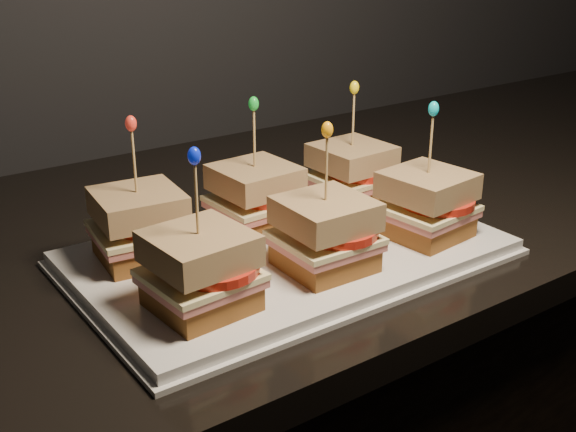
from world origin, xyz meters
TOP-DOWN VIEW (x-y plane):
  - granite_slab at (0.60, 1.65)m, footprint 2.55×0.71m
  - platter at (0.59, 1.51)m, footprint 0.47×0.29m
  - platter_rim at (0.59, 1.51)m, footprint 0.48×0.30m
  - sandwich_0_bread_bot at (0.44, 1.57)m, footprint 0.10×0.10m
  - sandwich_0_ham at (0.44, 1.57)m, footprint 0.11×0.10m
  - sandwich_0_cheese at (0.44, 1.57)m, footprint 0.11×0.10m
  - sandwich_0_tomato at (0.46, 1.57)m, footprint 0.09×0.09m
  - sandwich_0_bread_top at (0.44, 1.57)m, footprint 0.10×0.10m
  - sandwich_0_pick at (0.44, 1.57)m, footprint 0.00×0.00m
  - sandwich_0_frill at (0.44, 1.57)m, footprint 0.01×0.01m
  - sandwich_1_bread_bot at (0.59, 1.57)m, footprint 0.09×0.09m
  - sandwich_1_ham at (0.59, 1.57)m, footprint 0.10×0.10m
  - sandwich_1_cheese at (0.59, 1.57)m, footprint 0.10×0.10m
  - sandwich_1_tomato at (0.61, 1.57)m, footprint 0.09×0.09m
  - sandwich_1_bread_top at (0.59, 1.57)m, footprint 0.09×0.09m
  - sandwich_1_pick at (0.59, 1.57)m, footprint 0.00×0.00m
  - sandwich_1_frill at (0.59, 1.57)m, footprint 0.01×0.01m
  - sandwich_2_bread_bot at (0.74, 1.57)m, footprint 0.09×0.09m
  - sandwich_2_ham at (0.74, 1.57)m, footprint 0.10×0.10m
  - sandwich_2_cheese at (0.74, 1.57)m, footprint 0.10×0.10m
  - sandwich_2_tomato at (0.76, 1.57)m, footprint 0.09×0.09m
  - sandwich_2_bread_top at (0.74, 1.57)m, footprint 0.09×0.09m
  - sandwich_2_pick at (0.74, 1.57)m, footprint 0.00×0.00m
  - sandwich_2_frill at (0.74, 1.57)m, footprint 0.01×0.01m
  - sandwich_3_bread_bot at (0.44, 1.44)m, footprint 0.09×0.09m
  - sandwich_3_ham at (0.44, 1.44)m, footprint 0.10×0.10m
  - sandwich_3_cheese at (0.44, 1.44)m, footprint 0.10×0.10m
  - sandwich_3_tomato at (0.46, 1.43)m, footprint 0.09×0.09m
  - sandwich_3_bread_top at (0.44, 1.44)m, footprint 0.10×0.10m
  - sandwich_3_pick at (0.44, 1.44)m, footprint 0.00×0.00m
  - sandwich_3_frill at (0.44, 1.44)m, footprint 0.01×0.01m
  - sandwich_4_bread_bot at (0.59, 1.44)m, footprint 0.09×0.09m
  - sandwich_4_ham at (0.59, 1.44)m, footprint 0.10×0.09m
  - sandwich_4_cheese at (0.59, 1.44)m, footprint 0.10×0.10m
  - sandwich_4_tomato at (0.61, 1.43)m, footprint 0.09×0.09m
  - sandwich_4_bread_top at (0.59, 1.44)m, footprint 0.09×0.09m
  - sandwich_4_pick at (0.59, 1.44)m, footprint 0.00×0.00m
  - sandwich_4_frill at (0.59, 1.44)m, footprint 0.01×0.01m
  - sandwich_5_bread_bot at (0.74, 1.44)m, footprint 0.10×0.10m
  - sandwich_5_ham at (0.74, 1.44)m, footprint 0.11×0.10m
  - sandwich_5_cheese at (0.74, 1.44)m, footprint 0.11×0.10m
  - sandwich_5_tomato at (0.76, 1.43)m, footprint 0.09×0.09m
  - sandwich_5_bread_top at (0.74, 1.44)m, footprint 0.10×0.10m
  - sandwich_5_pick at (0.74, 1.44)m, footprint 0.00×0.00m
  - sandwich_5_frill at (0.74, 1.44)m, footprint 0.01×0.01m

SIDE VIEW (x-z plane):
  - granite_slab at x=0.60m, z-range 0.88..0.91m
  - platter_rim at x=0.59m, z-range 0.91..0.92m
  - platter at x=0.59m, z-range 0.91..0.93m
  - sandwich_0_bread_bot at x=0.44m, z-range 0.93..0.96m
  - sandwich_1_bread_bot at x=0.59m, z-range 0.93..0.96m
  - sandwich_2_bread_bot at x=0.74m, z-range 0.93..0.96m
  - sandwich_3_bread_bot at x=0.44m, z-range 0.93..0.96m
  - sandwich_4_bread_bot at x=0.59m, z-range 0.93..0.96m
  - sandwich_5_bread_bot at x=0.74m, z-range 0.93..0.96m
  - sandwich_0_ham at x=0.44m, z-range 0.96..0.96m
  - sandwich_1_ham at x=0.59m, z-range 0.96..0.96m
  - sandwich_2_ham at x=0.74m, z-range 0.96..0.96m
  - sandwich_3_ham at x=0.44m, z-range 0.96..0.96m
  - sandwich_4_ham at x=0.59m, z-range 0.96..0.96m
  - sandwich_5_ham at x=0.74m, z-range 0.96..0.96m
  - sandwich_0_cheese at x=0.44m, z-range 0.96..0.97m
  - sandwich_1_cheese at x=0.59m, z-range 0.96..0.97m
  - sandwich_2_cheese at x=0.74m, z-range 0.96..0.97m
  - sandwich_3_cheese at x=0.44m, z-range 0.96..0.97m
  - sandwich_4_cheese at x=0.59m, z-range 0.96..0.97m
  - sandwich_5_cheese at x=0.74m, z-range 0.96..0.97m
  - sandwich_0_tomato at x=0.46m, z-range 0.97..0.98m
  - sandwich_1_tomato at x=0.61m, z-range 0.97..0.98m
  - sandwich_2_tomato at x=0.76m, z-range 0.97..0.98m
  - sandwich_3_tomato at x=0.46m, z-range 0.97..0.98m
  - sandwich_4_tomato at x=0.61m, z-range 0.97..0.98m
  - sandwich_5_tomato at x=0.76m, z-range 0.97..0.98m
  - sandwich_0_bread_top at x=0.44m, z-range 0.98..1.01m
  - sandwich_1_bread_top at x=0.59m, z-range 0.98..1.01m
  - sandwich_2_bread_top at x=0.74m, z-range 0.98..1.01m
  - sandwich_3_bread_top at x=0.44m, z-range 0.98..1.01m
  - sandwich_4_bread_top at x=0.59m, z-range 0.98..1.01m
  - sandwich_5_bread_top at x=0.74m, z-range 0.98..1.01m
  - sandwich_0_pick at x=0.44m, z-range 0.99..1.08m
  - sandwich_1_pick at x=0.59m, z-range 0.99..1.08m
  - sandwich_2_pick at x=0.74m, z-range 0.99..1.08m
  - sandwich_3_pick at x=0.44m, z-range 0.99..1.08m
  - sandwich_4_pick at x=0.59m, z-range 0.99..1.08m
  - sandwich_5_pick at x=0.74m, z-range 0.99..1.08m
  - sandwich_0_frill at x=0.44m, z-range 1.08..1.09m
  - sandwich_1_frill at x=0.59m, z-range 1.08..1.09m
  - sandwich_2_frill at x=0.74m, z-range 1.08..1.09m
  - sandwich_3_frill at x=0.44m, z-range 1.08..1.09m
  - sandwich_4_frill at x=0.59m, z-range 1.08..1.09m
  - sandwich_5_frill at x=0.74m, z-range 1.08..1.09m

